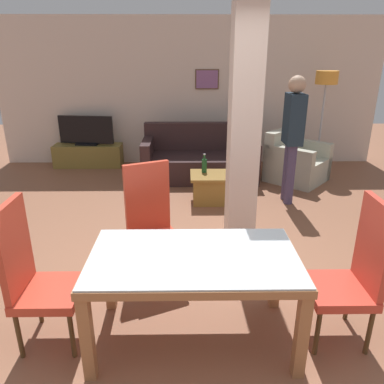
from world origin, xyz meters
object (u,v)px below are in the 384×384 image
at_px(dining_chair_far_left, 152,222).
at_px(floor_lamp, 326,87).
at_px(standing_person, 293,131).
at_px(tv_stand, 89,155).
at_px(dining_table, 194,274).
at_px(bottle, 204,165).
at_px(dining_chair_head_left, 34,274).
at_px(armchair, 295,164).
at_px(coffee_table, 210,187).
at_px(dining_chair_head_right, 354,271).
at_px(sofa, 200,161).
at_px(tv_screen, 86,131).

height_order(dining_chair_far_left, floor_lamp, floor_lamp).
bearing_deg(floor_lamp, standing_person, -122.13).
xyz_separation_m(tv_stand, floor_lamp, (4.29, -0.39, 1.31)).
height_order(dining_table, bottle, dining_table).
relative_size(bottle, floor_lamp, 0.16).
bearing_deg(floor_lamp, dining_chair_head_left, -129.51).
bearing_deg(tv_stand, armchair, -13.34).
relative_size(dining_chair_head_left, coffee_table, 2.03).
bearing_deg(dining_chair_head_left, floor_lamp, 140.49).
bearing_deg(dining_chair_head_right, coffee_table, 17.67).
relative_size(dining_table, sofa, 0.78).
distance_m(sofa, standing_person, 1.86).
distance_m(sofa, armchair, 1.64).
bearing_deg(dining_chair_head_right, tv_screen, 33.87).
distance_m(armchair, standing_person, 1.27).
bearing_deg(tv_stand, tv_screen, 0.00).
xyz_separation_m(armchair, tv_stand, (-3.75, 0.89, -0.08)).
relative_size(dining_chair_head_left, floor_lamp, 0.64).
relative_size(coffee_table, tv_screen, 0.54).
bearing_deg(dining_table, standing_person, 62.92).
xyz_separation_m(dining_chair_head_right, standing_person, (0.25, 2.81, 0.46)).
bearing_deg(armchair, floor_lamp, 173.91).
height_order(armchair, tv_screen, tv_screen).
xyz_separation_m(dining_chair_head_left, tv_stand, (-0.78, 4.66, -0.38)).
xyz_separation_m(dining_chair_far_left, tv_screen, (-1.56, 3.79, 0.10)).
distance_m(sofa, tv_screen, 2.27).
bearing_deg(dining_chair_far_left, standing_person, -156.86).
relative_size(bottle, tv_screen, 0.27).
bearing_deg(armchair, sofa, -54.64).
xyz_separation_m(dining_table, armchair, (1.80, 3.77, -0.28)).
distance_m(dining_chair_far_left, standing_person, 2.70).
distance_m(dining_chair_head_left, tv_stand, 4.74).
distance_m(dining_table, floor_lamp, 4.96).
height_order(dining_table, sofa, sofa).
bearing_deg(standing_person, bottle, 85.05).
height_order(dining_table, tv_stand, dining_table).
bearing_deg(dining_chair_head_right, tv_stand, 33.87).
bearing_deg(standing_person, dining_table, 153.16).
distance_m(tv_screen, standing_person, 3.87).
distance_m(sofa, coffee_table, 1.14).
distance_m(armchair, coffee_table, 1.79).
relative_size(dining_chair_head_left, standing_person, 0.63).
height_order(dining_chair_head_right, coffee_table, dining_chair_head_right).
bearing_deg(floor_lamp, coffee_table, -144.97).
relative_size(dining_chair_head_right, dining_chair_head_left, 1.00).
xyz_separation_m(sofa, tv_stand, (-2.12, 0.71, -0.09)).
bearing_deg(dining_chair_head_left, tv_screen, -170.54).
height_order(armchair, coffee_table, armchair).
bearing_deg(coffee_table, tv_screen, 140.45).
bearing_deg(tv_stand, floor_lamp, -5.26).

